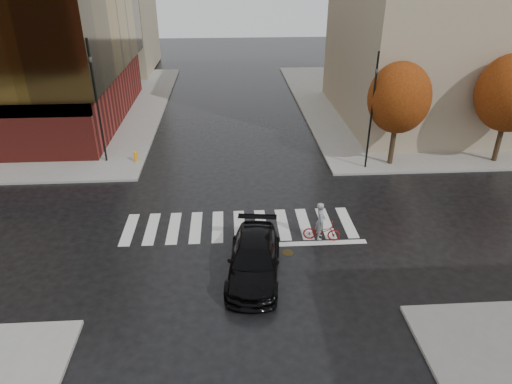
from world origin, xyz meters
TOP-DOWN VIEW (x-y plane):
  - ground at (0.00, 0.00)m, footprint 120.00×120.00m
  - sidewalk_ne at (21.00, 21.00)m, footprint 30.00×30.00m
  - crosswalk at (0.00, 0.50)m, footprint 12.00×3.00m
  - building_ne_tan at (17.00, 17.00)m, footprint 16.00×16.00m
  - tree_ne_a at (10.00, 7.40)m, footprint 3.80×3.80m
  - tree_ne_b at (17.00, 7.40)m, footprint 4.20×4.20m
  - sedan at (0.50, -3.46)m, footprint 2.77×5.47m
  - cyclist at (3.85, -1.00)m, footprint 1.84×0.95m
  - traffic_light_nw at (-8.48, 9.00)m, footprint 0.20×0.16m
  - traffic_light_ne at (8.24, 6.92)m, footprint 0.20×0.22m
  - fire_hydrant at (-6.50, 8.72)m, footprint 0.26×0.26m
  - manhole at (2.14, -2.00)m, footprint 0.68×0.68m

SIDE VIEW (x-z plane):
  - ground at x=0.00m, z-range 0.00..0.00m
  - crosswalk at x=0.00m, z-range 0.00..0.01m
  - manhole at x=2.14m, z-range 0.00..0.01m
  - sidewalk_ne at x=21.00m, z-range 0.00..0.15m
  - fire_hydrant at x=-6.50m, z-range 0.19..0.90m
  - cyclist at x=3.85m, z-range -0.32..1.68m
  - sedan at x=0.50m, z-range 0.00..1.52m
  - traffic_light_ne at x=8.24m, z-range 0.64..7.82m
  - tree_ne_a at x=10.00m, z-range 1.20..7.71m
  - traffic_light_nw at x=-8.48m, z-range 0.74..8.48m
  - tree_ne_b at x=17.00m, z-range 1.17..8.07m
  - building_ne_tan at x=17.00m, z-range 0.15..18.15m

